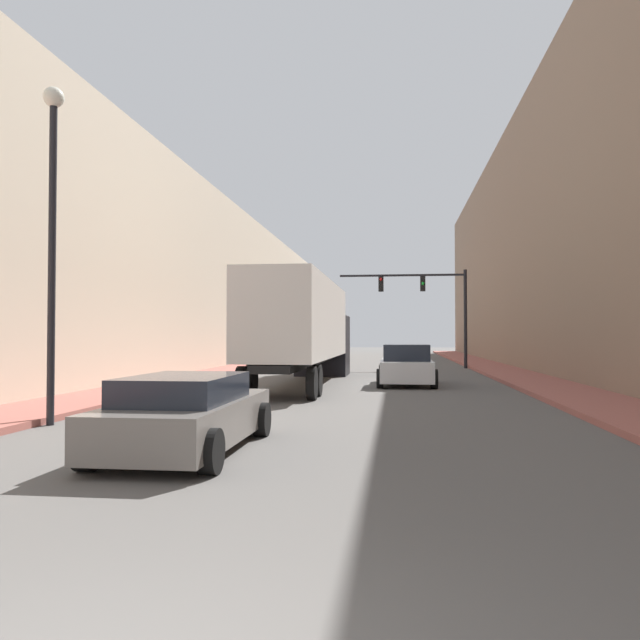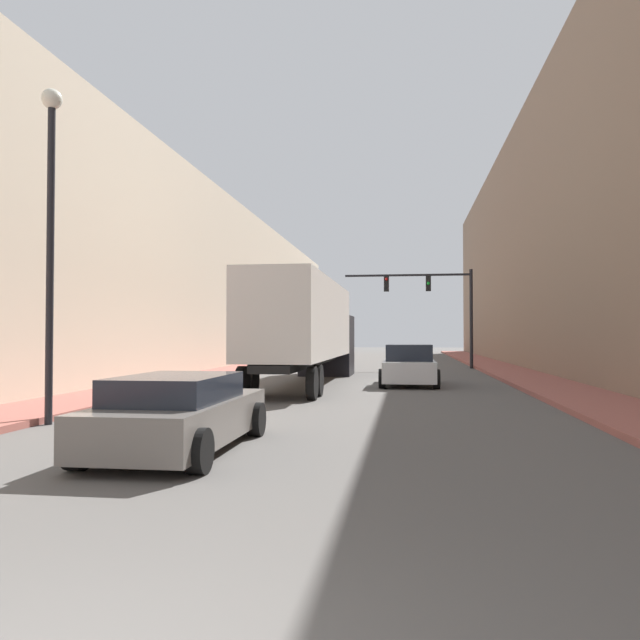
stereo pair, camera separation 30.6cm
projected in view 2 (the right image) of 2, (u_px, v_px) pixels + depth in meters
The scene contains 9 objects.
sidewalk_right at pixel (509, 372), 31.65m from camera, with size 2.54×80.00×0.15m.
sidewalk_left at pixel (238, 370), 33.61m from camera, with size 2.54×80.00×0.15m.
building_right at pixel (596, 228), 31.24m from camera, with size 6.00×80.00×14.67m.
building_left at pixel (163, 278), 34.33m from camera, with size 6.00×80.00×10.22m.
semi_truck at pixel (308, 328), 24.47m from camera, with size 2.42×14.40×3.92m.
sedan_car at pixel (180, 413), 10.33m from camera, with size 2.04×4.59×1.26m.
suv_car at pixel (409, 366), 23.99m from camera, with size 2.18×4.44×1.57m.
traffic_signal_gantry at pixel (438, 299), 36.66m from camera, with size 7.49×0.35×5.80m.
street_lamp at pixel (51, 210), 13.48m from camera, with size 0.44×0.44×7.28m.
Camera 2 is at (1.95, -2.73, 1.91)m, focal length 35.00 mm.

